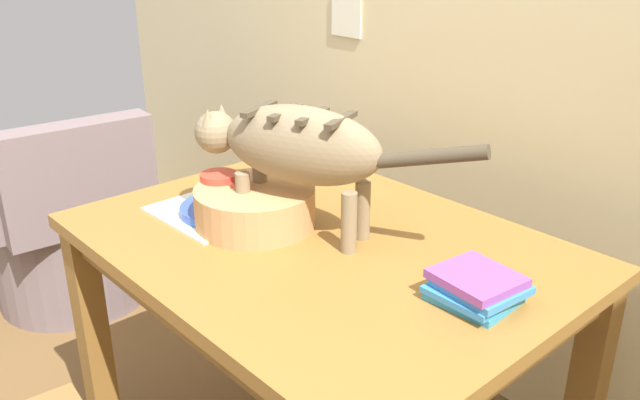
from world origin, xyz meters
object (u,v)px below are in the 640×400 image
dining_table (320,274)px  wicker_armchair (73,236)px  magazine (201,215)px  book_stack (476,288)px  cat (295,147)px  wicker_basket (255,206)px  coffee_mug (220,190)px  saucer_bowl (221,210)px

dining_table → wicker_armchair: wicker_armchair is taller
magazine → book_stack: 0.73m
cat → wicker_basket: (-0.10, -0.05, -0.16)m
wicker_armchair → wicker_basket: bearing=-83.7°
coffee_mug → wicker_basket: 0.11m
saucer_bowl → wicker_basket: (0.11, 0.03, 0.04)m
dining_table → book_stack: book_stack is taller
coffee_mug → wicker_armchair: (-1.10, 0.01, -0.52)m
dining_table → wicker_basket: size_ratio=3.89×
saucer_bowl → coffee_mug: size_ratio=1.52×
dining_table → book_stack: 0.43m
cat → coffee_mug: size_ratio=4.97×
dining_table → wicker_armchair: size_ratio=1.47×
magazine → wicker_armchair: wicker_armchair is taller
cat → wicker_basket: bearing=95.0°
wicker_basket → wicker_armchair: bearing=-178.9°
saucer_bowl → cat: bearing=21.4°
coffee_mug → magazine: size_ratio=0.47×
book_stack → cat: bearing=-173.7°
coffee_mug → cat: bearing=21.7°
saucer_bowl → magazine: saucer_bowl is taller
cat → wicker_armchair: (-1.30, -0.07, -0.66)m
coffee_mug → magazine: bearing=-126.9°
magazine → coffee_mug: bearing=51.9°
dining_table → saucer_bowl: 0.31m
magazine → wicker_basket: wicker_basket is taller
saucer_bowl → coffee_mug: 0.06m
cat → coffee_mug: 0.26m
dining_table → cat: bearing=-167.9°
book_stack → wicker_basket: (-0.58, -0.10, 0.02)m
cat → saucer_bowl: bearing=90.0°
magazine → saucer_bowl: bearing=54.8°
saucer_bowl → wicker_armchair: 1.19m
coffee_mug → book_stack: (0.68, 0.13, -0.04)m
dining_table → coffee_mug: (-0.27, -0.09, 0.16)m
dining_table → book_stack: size_ratio=6.64×
book_stack → wicker_armchair: size_ratio=0.22×
cat → book_stack: size_ratio=3.89×
cat → dining_table: bearing=-99.3°
book_stack → wicker_armchair: (-1.78, -0.13, -0.48)m
coffee_mug → magazine: coffee_mug is taller
dining_table → magazine: bearing=-155.6°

